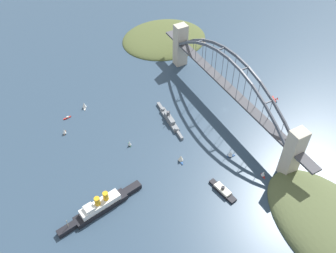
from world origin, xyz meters
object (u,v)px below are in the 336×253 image
small_boat_0 (263,174)px  small_boat_3 (67,118)px  harbor_arch_bridge (228,88)px  small_boat_1 (181,158)px  small_boat_6 (84,105)px  ocean_liner (101,206)px  small_boat_5 (64,132)px  naval_cruiser (169,119)px  seaplane_taxiing_near_bridge (274,100)px  small_boat_2 (231,154)px  harbor_ferry_steamer (223,190)px  small_boat_4 (130,143)px

small_boat_0 → small_boat_3: 232.39m
harbor_arch_bridge → small_boat_1: size_ratio=27.97×
small_boat_6 → small_boat_1: bearing=-154.7°
ocean_liner → small_boat_5: ocean_liner is taller
naval_cruiser → small_boat_0: size_ratio=8.51×
seaplane_taxiing_near_bridge → small_boat_3: size_ratio=1.12×
harbor_arch_bridge → small_boat_2: harbor_arch_bridge is taller
harbor_arch_bridge → ocean_liner: 194.72m
harbor_ferry_steamer → small_boat_0: size_ratio=4.23×
small_boat_2 → small_boat_3: 195.27m
small_boat_2 → small_boat_5: (117.61, 145.45, -0.68)m
small_boat_2 → small_boat_5: 187.05m
small_boat_4 → small_boat_6: size_ratio=0.86×
harbor_ferry_steamer → small_boat_1: 56.39m
ocean_liner → small_boat_6: 149.00m
ocean_liner → small_boat_0: bearing=-104.7°
harbor_arch_bridge → small_boat_0: size_ratio=35.68×
seaplane_taxiing_near_bridge → small_boat_2: small_boat_2 is taller
seaplane_taxiing_near_bridge → small_boat_3: (93.12, 235.95, -1.39)m
ocean_liner → harbor_ferry_steamer: (-38.10, -111.57, -3.41)m
seaplane_taxiing_near_bridge → small_boat_5: (69.63, 246.45, 1.36)m
small_boat_5 → small_boat_6: bearing=-47.9°
harbor_arch_bridge → ocean_liner: (-60.39, 183.10, -27.28)m
seaplane_taxiing_near_bridge → naval_cruiser: bearing=76.8°
harbor_arch_bridge → seaplane_taxiing_near_bridge: (-16.55, -62.86, -30.74)m
harbor_arch_bridge → small_boat_1: bearing=116.9°
harbor_arch_bridge → harbor_ferry_steamer: harbor_arch_bridge is taller
small_boat_3 → small_boat_4: bearing=-148.0°
small_boat_1 → small_boat_5: (97.60, 95.87, -0.68)m
small_boat_0 → small_boat_5: size_ratio=1.02×
small_boat_0 → small_boat_6: 224.23m
small_boat_2 → naval_cruiser: bearing=21.4°
small_boat_2 → small_boat_3: size_ratio=0.94×
ocean_liner → small_boat_1: bearing=-80.6°
harbor_arch_bridge → small_boat_2: (-64.53, 38.14, -28.70)m
ocean_liner → harbor_ferry_steamer: 117.95m
small_boat_0 → small_boat_1: bearing=47.8°
ocean_liner → naval_cruiser: (74.69, -113.98, -2.63)m
small_boat_0 → seaplane_taxiing_near_bridge: bearing=-45.6°
seaplane_taxiing_near_bridge → small_boat_1: bearing=100.5°
small_boat_4 → small_boat_1: bearing=-140.1°
small_boat_5 → small_boat_1: bearing=-135.5°
naval_cruiser → small_boat_1: naval_cruiser is taller
small_boat_3 → small_boat_6: 25.84m
naval_cruiser → small_boat_5: size_ratio=8.72×
naval_cruiser → small_boat_5: naval_cruiser is taller
seaplane_taxiing_near_bridge → small_boat_4: size_ratio=1.42×
small_boat_1 → small_boat_2: bearing=-112.0°
small_boat_2 → small_boat_6: (149.12, 110.61, -0.12)m
harbor_ferry_steamer → small_boat_0: small_boat_0 is taller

